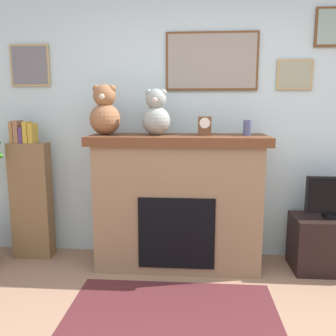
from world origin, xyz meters
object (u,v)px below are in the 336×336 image
(teddy_bear_brown, at_px, (105,112))
(mantel_clock, at_px, (205,126))
(fireplace, at_px, (178,201))
(bookshelf, at_px, (31,196))
(candle_jar, at_px, (247,128))
(tv_stand, at_px, (333,244))
(teddy_bear_grey, at_px, (156,114))

(teddy_bear_brown, bearing_deg, mantel_clock, -0.05)
(fireplace, bearing_deg, teddy_bear_brown, -178.40)
(bookshelf, xyz_separation_m, candle_jar, (2.03, -0.09, 0.67))
(tv_stand, relative_size, teddy_bear_grey, 1.78)
(candle_jar, relative_size, teddy_bear_brown, 0.30)
(bookshelf, xyz_separation_m, tv_stand, (2.82, -0.10, -0.36))
(candle_jar, bearing_deg, bookshelf, 177.59)
(fireplace, height_order, candle_jar, candle_jar)
(tv_stand, height_order, mantel_clock, mantel_clock)
(candle_jar, bearing_deg, teddy_bear_grey, -179.96)
(tv_stand, xyz_separation_m, teddy_bear_grey, (-1.60, 0.01, 1.15))
(tv_stand, relative_size, mantel_clock, 4.36)
(tv_stand, bearing_deg, candle_jar, 178.96)
(teddy_bear_brown, bearing_deg, bookshelf, 173.64)
(mantel_clock, xyz_separation_m, teddy_bear_brown, (-0.88, 0.00, 0.12))
(bookshelf, bearing_deg, candle_jar, -2.41)
(fireplace, distance_m, bookshelf, 1.43)
(tv_stand, height_order, candle_jar, candle_jar)
(bookshelf, height_order, teddy_bear_grey, teddy_bear_grey)
(bookshelf, distance_m, candle_jar, 2.14)
(fireplace, height_order, bookshelf, bookshelf)
(bookshelf, height_order, tv_stand, bookshelf)
(bookshelf, relative_size, tv_stand, 1.85)
(fireplace, xyz_separation_m, teddy_bear_grey, (-0.20, -0.02, 0.78))
(tv_stand, distance_m, mantel_clock, 1.57)
(fireplace, relative_size, bookshelf, 1.18)
(fireplace, relative_size, tv_stand, 2.18)
(fireplace, height_order, tv_stand, fireplace)
(fireplace, xyz_separation_m, teddy_bear_brown, (-0.65, -0.02, 0.80))
(tv_stand, bearing_deg, mantel_clock, 179.35)
(tv_stand, xyz_separation_m, candle_jar, (-0.80, 0.01, 1.03))
(mantel_clock, height_order, teddy_bear_brown, teddy_bear_brown)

